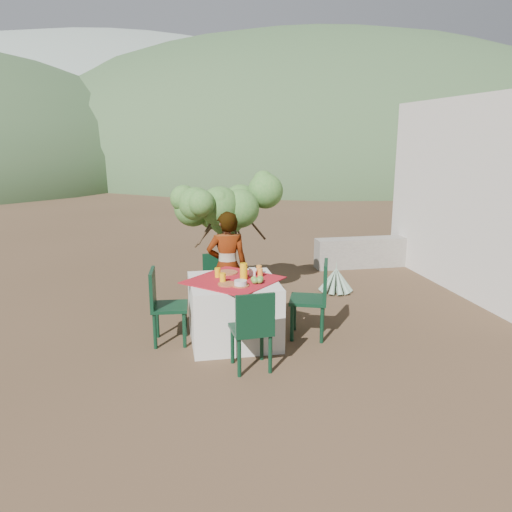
% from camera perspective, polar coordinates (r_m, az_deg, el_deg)
% --- Properties ---
extents(ground, '(160.00, 160.00, 0.00)m').
position_cam_1_polar(ground, '(5.75, -5.06, -11.26)').
color(ground, '#3E2D1C').
rests_on(ground, ground).
extents(table, '(1.30, 1.30, 0.76)m').
position_cam_1_polar(table, '(6.00, -2.56, -6.22)').
color(table, silver).
rests_on(table, ground).
extents(chair_far, '(0.39, 0.39, 0.83)m').
position_cam_1_polar(chair_far, '(6.90, -4.43, -2.89)').
color(chair_far, black).
rests_on(chair_far, ground).
extents(chair_near, '(0.43, 0.43, 0.88)m').
position_cam_1_polar(chair_near, '(5.19, -0.38, -8.15)').
color(chair_near, black).
rests_on(chair_near, ground).
extents(chair_left, '(0.45, 0.45, 0.90)m').
position_cam_1_polar(chair_left, '(5.99, -10.60, -5.27)').
color(chair_left, black).
rests_on(chair_left, ground).
extents(chair_right, '(0.56, 0.56, 0.95)m').
position_cam_1_polar(chair_right, '(6.09, 6.77, -4.53)').
color(chair_right, black).
rests_on(chair_right, ground).
extents(person, '(0.55, 0.38, 1.47)m').
position_cam_1_polar(person, '(6.58, -3.31, -1.21)').
color(person, '#8C6651').
rests_on(person, ground).
extents(shrub_tree, '(1.42, 1.39, 1.67)m').
position_cam_1_polar(shrub_tree, '(7.27, -3.03, 4.91)').
color(shrub_tree, '#4D3A26').
rests_on(shrub_tree, ground).
extents(agave, '(0.53, 0.54, 0.57)m').
position_cam_1_polar(agave, '(7.97, 9.11, -2.76)').
color(agave, gray).
rests_on(agave, ground).
extents(stone_wall, '(2.60, 0.35, 0.55)m').
position_cam_1_polar(stone_wall, '(9.76, 14.25, 0.49)').
color(stone_wall, gray).
rests_on(stone_wall, ground).
extents(hill_near_right, '(48.00, 48.00, 20.00)m').
position_cam_1_polar(hill_near_right, '(43.12, 6.16, 10.26)').
color(hill_near_right, '#2F4B2A').
rests_on(hill_near_right, ground).
extents(hill_far_center, '(60.00, 60.00, 24.00)m').
position_cam_1_polar(hill_far_center, '(57.36, -14.55, 10.71)').
color(hill_far_center, gray).
rests_on(hill_far_center, ground).
extents(hill_far_right, '(36.00, 36.00, 14.00)m').
position_cam_1_polar(hill_far_right, '(58.64, 18.60, 10.50)').
color(hill_far_right, gray).
rests_on(hill_far_right, ground).
extents(plate_far, '(0.26, 0.26, 0.01)m').
position_cam_1_polar(plate_far, '(6.16, -3.30, -1.90)').
color(plate_far, brown).
rests_on(plate_far, table).
extents(plate_near, '(0.22, 0.22, 0.01)m').
position_cam_1_polar(plate_near, '(5.69, -3.28, -3.23)').
color(plate_near, brown).
rests_on(plate_near, table).
extents(glass_far, '(0.07, 0.07, 0.11)m').
position_cam_1_polar(glass_far, '(5.98, -4.40, -1.90)').
color(glass_far, '#F4AC0F').
rests_on(glass_far, table).
extents(glass_near, '(0.07, 0.07, 0.11)m').
position_cam_1_polar(glass_near, '(5.76, -3.82, -2.51)').
color(glass_near, '#F4AC0F').
rests_on(glass_near, table).
extents(juice_pitcher, '(0.09, 0.09, 0.20)m').
position_cam_1_polar(juice_pitcher, '(5.86, -1.41, -1.78)').
color(juice_pitcher, '#F4AC0F').
rests_on(juice_pitcher, table).
extents(bowl_plate, '(0.19, 0.19, 0.01)m').
position_cam_1_polar(bowl_plate, '(5.63, -1.78, -3.39)').
color(bowl_plate, brown).
rests_on(bowl_plate, table).
extents(white_bowl, '(0.14, 0.14, 0.05)m').
position_cam_1_polar(white_bowl, '(5.62, -1.78, -3.07)').
color(white_bowl, silver).
rests_on(white_bowl, bowl_plate).
extents(jar_left, '(0.06, 0.06, 0.10)m').
position_cam_1_polar(jar_left, '(5.99, 0.49, -1.91)').
color(jar_left, orange).
rests_on(jar_left, table).
extents(jar_right, '(0.07, 0.07, 0.10)m').
position_cam_1_polar(jar_right, '(6.12, 0.35, -1.55)').
color(jar_right, orange).
rests_on(jar_right, table).
extents(napkin_holder, '(0.09, 0.06, 0.10)m').
position_cam_1_polar(napkin_holder, '(6.02, -0.44, -1.81)').
color(napkin_holder, silver).
rests_on(napkin_holder, table).
extents(fruit_cluster, '(0.15, 0.14, 0.08)m').
position_cam_1_polar(fruit_cluster, '(5.73, 0.13, -2.74)').
color(fruit_cluster, '#5B8F34').
rests_on(fruit_cluster, table).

